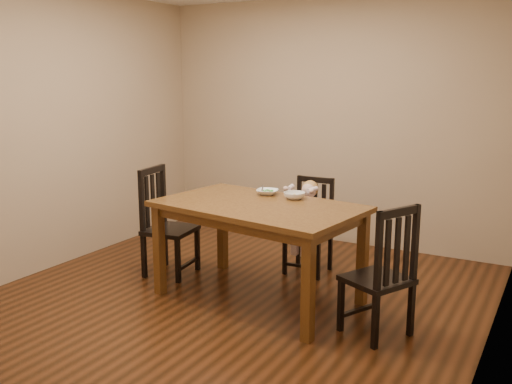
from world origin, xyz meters
The scene contains 9 objects.
room centered at (0.00, 0.00, 1.35)m, with size 4.01×4.01×2.71m.
dining_table centered at (0.18, 0.06, 0.73)m, with size 1.78×1.22×0.83m.
chair_child centered at (0.27, 0.92, 0.44)m, with size 0.40×0.38×0.91m.
chair_left centered at (-0.90, 0.19, 0.49)m, with size 0.47×0.49×1.03m.
chair_right centered at (1.30, -0.12, 0.47)m, with size 0.55×0.56×0.99m.
toddler centered at (0.28, 0.87, 0.55)m, with size 0.27×0.34×0.46m, color white, non-canonical shape.
bowl_peas centered at (0.08, 0.41, 0.86)m, with size 0.19×0.19×0.05m, color silver.
bowl_veg centered at (0.36, 0.37, 0.86)m, with size 0.19×0.19×0.06m, color silver.
fork centered at (0.04, 0.39, 0.88)m, with size 0.06×0.11×0.05m.
Camera 1 is at (2.40, -3.96, 1.89)m, focal length 40.00 mm.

